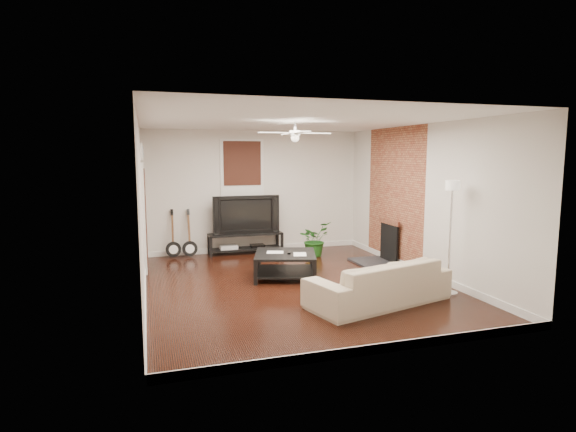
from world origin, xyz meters
name	(u,v)px	position (x,y,z in m)	size (l,w,h in m)	color
room	(295,204)	(0.00, 0.00, 1.40)	(5.01, 6.01, 2.81)	black
brick_accent	(394,196)	(2.49, 1.00, 1.40)	(0.02, 2.20, 2.80)	brown
fireplace	(381,241)	(2.20, 1.00, 0.46)	(0.80, 1.10, 0.92)	black
window_back	(242,168)	(-0.30, 2.97, 1.95)	(1.00, 0.06, 1.30)	black
door_left	(144,206)	(-2.46, 1.90, 1.25)	(0.08, 1.00, 2.50)	white
tv_stand	(246,243)	(-0.29, 2.78, 0.24)	(1.69, 0.45, 0.47)	black
tv	(245,214)	(-0.29, 2.80, 0.90)	(1.51, 0.20, 0.87)	black
coffee_table	(285,265)	(-0.02, 0.49, 0.23)	(1.09, 1.09, 0.46)	black
sofa	(379,282)	(0.89, -1.37, 0.33)	(2.26, 0.89, 0.66)	tan
floor_lamp	(450,238)	(2.20, -1.27, 0.92)	(0.30, 0.30, 1.85)	silver
potted_plant	(314,239)	(1.12, 2.04, 0.38)	(0.69, 0.60, 0.77)	#1D5919
guitar_left	(173,234)	(-1.89, 2.75, 0.54)	(0.33, 0.23, 1.07)	black
guitar_right	(189,233)	(-1.54, 2.72, 0.54)	(0.33, 0.23, 1.07)	black
ceiling_fan	(295,133)	(0.00, 0.00, 2.60)	(1.24, 1.24, 0.32)	white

